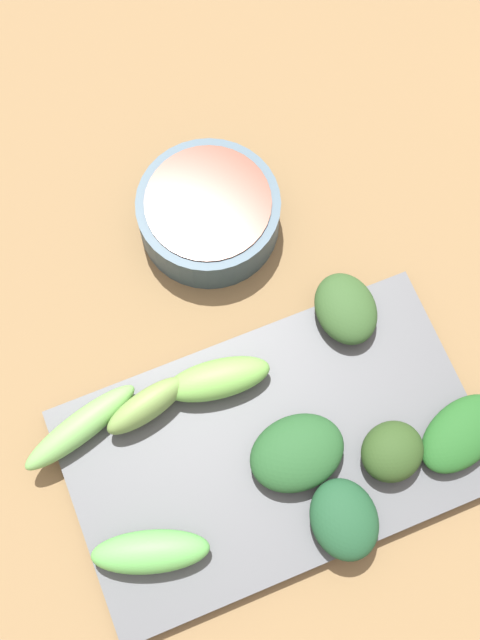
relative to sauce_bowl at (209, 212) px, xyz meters
The scene contains 12 objects.
tabletop 0.11m from the sauce_bowl, 17.00° to the right, with size 2.10×2.10×0.02m, color olive.
sauce_bowl is the anchor object (origin of this frame).
serving_plate 0.19m from the sauce_bowl, ahead, with size 0.17×0.29×0.01m, color #4B4E52.
broccoli_leafy_0 0.25m from the sauce_bowl, 24.40° to the left, with size 0.04×0.07×0.02m, color #215821.
broccoli_leafy_1 0.13m from the sauce_bowl, 30.04° to the left, with size 0.06×0.04×0.03m, color #2F5226.
broccoli_stalk_2 0.19m from the sauce_bowl, 49.93° to the right, with size 0.02×0.09×0.02m, color #71B059.
broccoli_stalk_3 0.16m from the sauce_bowl, 37.46° to the right, with size 0.02×0.06×0.03m, color #779E4E.
broccoli_leafy_4 0.23m from the sauce_bowl, 13.06° to the left, with size 0.04×0.05×0.03m, color #2A451D.
broccoli_stalk_5 0.13m from the sauce_bowl, 18.58° to the right, with size 0.03×0.08×0.03m, color #72B64D.
broccoli_leafy_6 0.25m from the sauce_bowl, ahead, with size 0.06×0.05×0.03m, color #1C4829.
broccoli_stalk_7 0.25m from the sauce_bowl, 30.20° to the right, with size 0.03×0.08×0.03m, color #5DB553.
broccoli_leafy_8 0.20m from the sauce_bowl, ahead, with size 0.05×0.07×0.03m, color #235127.
Camera 1 is at (0.17, -0.05, 0.64)m, focal length 48.03 mm.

